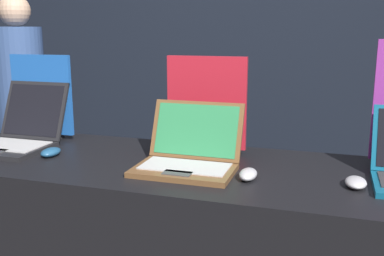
# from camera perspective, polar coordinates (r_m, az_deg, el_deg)

# --- Properties ---
(wall_back) EXTENTS (8.00, 0.05, 2.80)m
(wall_back) POSITION_cam_1_polar(r_m,az_deg,el_deg) (3.18, 8.51, 11.78)
(wall_back) COLOR black
(wall_back) RESTS_ON ground_plane
(laptop_front) EXTENTS (0.32, 0.39, 0.28)m
(laptop_front) POSITION_cam_1_polar(r_m,az_deg,el_deg) (2.17, -21.05, -0.58)
(laptop_front) COLOR black
(laptop_front) RESTS_ON display_counter
(mouse_front) EXTENTS (0.07, 0.11, 0.04)m
(mouse_front) POSITION_cam_1_polar(r_m,az_deg,el_deg) (1.98, -17.50, -2.94)
(mouse_front) COLOR navy
(mouse_front) RESTS_ON display_counter
(promo_stand_front) EXTENTS (0.32, 0.07, 0.41)m
(promo_stand_front) POSITION_cam_1_polar(r_m,az_deg,el_deg) (2.29, -18.48, 3.51)
(promo_stand_front) COLOR black
(promo_stand_front) RESTS_ON display_counter
(laptop_middle) EXTENTS (0.37, 0.33, 0.24)m
(laptop_middle) POSITION_cam_1_polar(r_m,az_deg,el_deg) (1.72, -0.49, -3.30)
(laptop_middle) COLOR brown
(laptop_middle) RESTS_ON display_counter
(mouse_middle) EXTENTS (0.06, 0.11, 0.04)m
(mouse_middle) POSITION_cam_1_polar(r_m,az_deg,el_deg) (1.61, 7.13, -5.85)
(mouse_middle) COLOR #B2B2B7
(mouse_middle) RESTS_ON display_counter
(promo_stand_middle) EXTENTS (0.35, 0.07, 0.41)m
(promo_stand_middle) POSITION_cam_1_polar(r_m,az_deg,el_deg) (1.91, 1.74, 2.62)
(promo_stand_middle) COLOR black
(promo_stand_middle) RESTS_ON display_counter
(mouse_back) EXTENTS (0.07, 0.11, 0.03)m
(mouse_back) POSITION_cam_1_polar(r_m,az_deg,el_deg) (1.62, 20.09, -6.51)
(mouse_back) COLOR #B2B2B7
(mouse_back) RESTS_ON display_counter
(person_bystander) EXTENTS (0.31, 0.31, 1.64)m
(person_bystander) POSITION_cam_1_polar(r_m,az_deg,el_deg) (3.13, -20.64, 1.05)
(person_bystander) COLOR #282833
(person_bystander) RESTS_ON ground_plane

